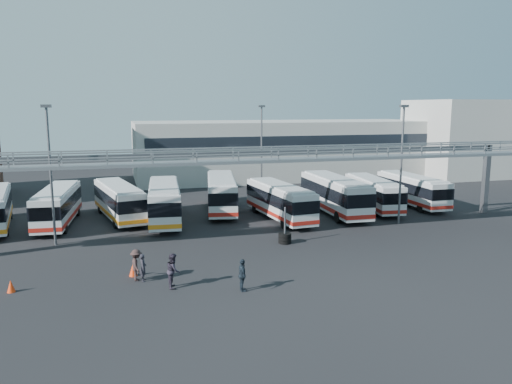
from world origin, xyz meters
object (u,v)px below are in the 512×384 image
object	(u,v)px
bus_2	(119,200)
pedestrian_d	(242,275)
pedestrian_a	(143,268)
cone_right	(133,270)
bus_4	(221,192)
pedestrian_c	(136,265)
tire_stack	(285,237)
light_pole_left	(50,168)
cone_left	(11,286)
pedestrian_b	(173,270)
bus_1	(58,205)
bus_5	(280,200)
light_pole_back	(262,147)
light_pole_mid	(402,158)
bus_8	(412,189)
bus_3	(164,201)
bus_6	(334,194)
bus_7	(373,192)

from	to	relation	value
bus_2	pedestrian_d	bearing A→B (deg)	-84.53
pedestrian_a	cone_right	world-z (taller)	pedestrian_a
bus_4	pedestrian_c	xyz separation A→B (m)	(-8.85, -17.84, -0.95)
pedestrian_a	tire_stack	bearing A→B (deg)	-57.92
pedestrian_a	pedestrian_c	bearing A→B (deg)	63.04
light_pole_left	cone_left	distance (m)	11.02
pedestrian_b	tire_stack	size ratio (longest dim) A/B	0.72
light_pole_left	bus_1	size ratio (longest dim) A/B	0.96
bus_5	tire_stack	distance (m)	8.07
light_pole_left	pedestrian_a	xyz separation A→B (m)	(5.78, -9.71, -4.91)
light_pole_back	cone_right	distance (m)	27.53
bus_1	cone_left	world-z (taller)	bus_1
light_pole_back	bus_4	distance (m)	8.92
light_pole_mid	tire_stack	world-z (taller)	light_pole_mid
bus_1	pedestrian_c	world-z (taller)	bus_1
light_pole_left	bus_2	size ratio (longest dim) A/B	0.94
light_pole_mid	pedestrian_d	distance (m)	21.32
bus_8	pedestrian_d	xyz separation A→B (m)	(-22.69, -18.59, -0.82)
bus_2	pedestrian_c	world-z (taller)	bus_2
bus_5	pedestrian_a	world-z (taller)	bus_5
bus_3	light_pole_left	bearing A→B (deg)	-142.54
bus_3	bus_5	xyz separation A→B (m)	(10.06, -1.95, -0.11)
bus_8	pedestrian_b	xyz separation A→B (m)	(-26.27, -16.95, -0.75)
pedestrian_b	cone_left	size ratio (longest dim) A/B	2.83
cone_right	bus_6	bearing A→B (deg)	34.14
bus_4	bus_6	size ratio (longest dim) A/B	0.99
bus_6	pedestrian_d	world-z (taller)	bus_6
bus_1	bus_8	bearing A→B (deg)	3.08
light_pole_back	pedestrian_d	size ratio (longest dim) A/B	5.60
light_pole_back	bus_5	distance (m)	11.38
light_pole_mid	pedestrian_a	bearing A→B (deg)	-158.60
bus_4	pedestrian_c	size ratio (longest dim) A/B	6.15
bus_7	bus_8	xyz separation A→B (m)	(4.78, 0.61, 0.02)
bus_3	bus_6	world-z (taller)	bus_6
bus_8	pedestrian_c	distance (m)	32.07
bus_8	bus_3	bearing A→B (deg)	-178.46
bus_4	light_pole_back	bearing A→B (deg)	54.82
bus_5	bus_8	world-z (taller)	bus_5
bus_5	pedestrian_a	size ratio (longest dim) A/B	6.56
bus_1	bus_8	distance (m)	34.05
cone_left	tire_stack	distance (m)	18.51
bus_6	cone_right	bearing A→B (deg)	-144.08
bus_6	tire_stack	bearing A→B (deg)	-130.98
bus_2	bus_7	size ratio (longest dim) A/B	1.04
bus_1	cone_right	world-z (taller)	bus_1
bus_3	cone_right	xyz separation A→B (m)	(-3.27, -13.99, -1.49)
bus_6	cone_right	xyz separation A→B (m)	(-19.10, -12.95, -1.55)
bus_3	pedestrian_d	bearing A→B (deg)	-77.17
bus_7	pedestrian_c	xyz separation A→B (m)	(-23.43, -14.62, -0.77)
bus_1	bus_4	xyz separation A→B (m)	(14.68, 1.67, 0.12)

